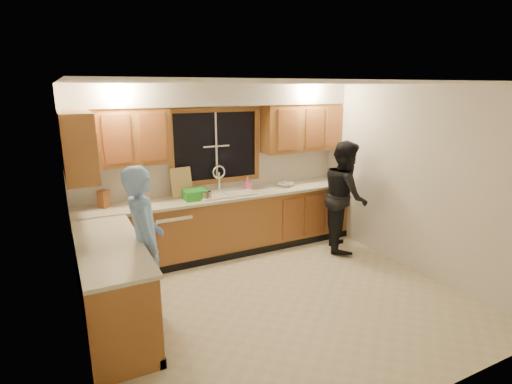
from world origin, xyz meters
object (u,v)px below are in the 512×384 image
knife_block (104,199)px  soap_bottle (248,183)px  woman (345,196)px  dish_crate (195,194)px  sink (224,198)px  dishwasher (170,236)px  stove (120,312)px  bowl (286,185)px  man (145,244)px

knife_block → soap_bottle: (2.09, -0.02, -0.01)m
woman → dish_crate: size_ratio=5.66×
sink → dishwasher: (-0.85, -0.01, -0.45)m
knife_block → woman: bearing=-55.2°
dishwasher → stove: 2.04m
sink → knife_block: size_ratio=3.71×
woman → bowl: woman is taller
woman → dish_crate: 2.28m
sink → stove: bearing=-134.6°
sink → dishwasher: 0.96m
man → soap_bottle: 2.29m
soap_bottle → man: bearing=-144.2°
sink → woman: size_ratio=0.51×
dish_crate → dishwasher: bearing=172.1°
sink → soap_bottle: size_ratio=4.26×
dishwasher → dish_crate: bearing=-7.9°
dishwasher → dish_crate: size_ratio=2.74×
dish_crate → bowl: bearing=2.6°
stove → soap_bottle: bearing=40.6°
soap_bottle → dishwasher: bearing=-175.6°
stove → woman: bearing=18.1°
dish_crate → knife_block: bearing=171.8°
woman → knife_block: (-3.38, 0.79, 0.19)m
man → dish_crate: (0.95, 1.19, 0.14)m
dishwasher → bowl: 1.99m
knife_block → bowl: size_ratio=1.01×
sink → soap_bottle: 0.46m
stove → dish_crate: (1.32, 1.76, 0.54)m
man → knife_block: man is taller
stove → man: 0.79m
sink → dish_crate: bearing=-172.1°
soap_bottle → woman: bearing=-30.7°
man → dish_crate: man is taller
sink → bowl: 1.07m
knife_block → soap_bottle: 2.09m
man → soap_bottle: size_ratio=8.42×
sink → woman: woman is taller
knife_block → stove: bearing=-136.1°
dish_crate → bowl: 1.54m
knife_block → dishwasher: bearing=-50.5°
sink → woman: bearing=-21.7°
man → soap_bottle: man is taller
stove → soap_bottle: size_ratio=4.46×
man → stove: bearing=148.7°
bowl → dishwasher: bearing=-179.4°
man → woman: bearing=-77.8°
sink → man: (-1.43, -1.26, -0.02)m
dishwasher → man: size_ratio=0.48×
sink → man: bearing=-138.7°
sink → man: size_ratio=0.51×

